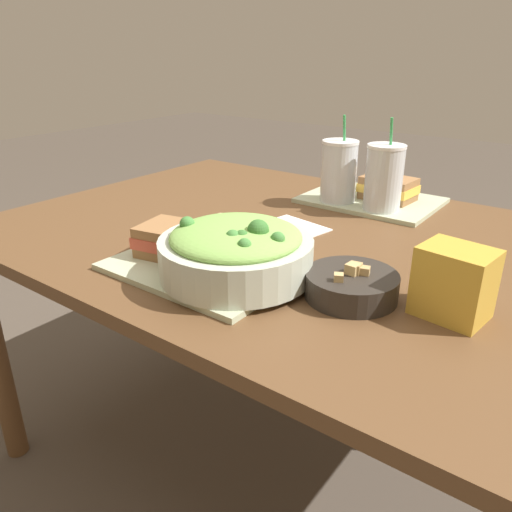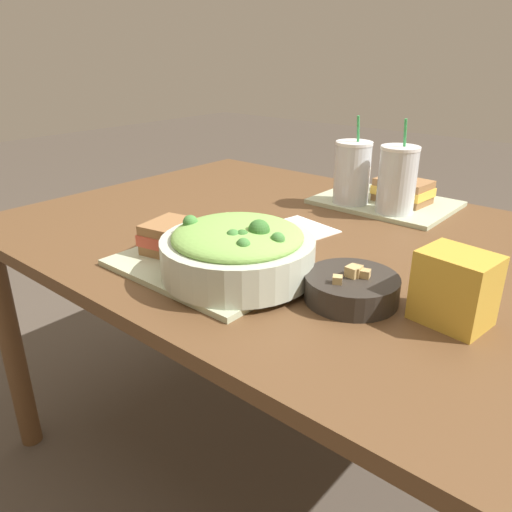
{
  "view_description": "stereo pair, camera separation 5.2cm",
  "coord_description": "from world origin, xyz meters",
  "px_view_note": "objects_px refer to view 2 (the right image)",
  "views": [
    {
      "loc": [
        0.63,
        -0.96,
        1.14
      ],
      "look_at": [
        0.14,
        -0.3,
        0.79
      ],
      "focal_mm": 35.0,
      "sensor_mm": 36.0,
      "label": 1
    },
    {
      "loc": [
        0.68,
        -0.93,
        1.14
      ],
      "look_at": [
        0.14,
        -0.3,
        0.79
      ],
      "focal_mm": 35.0,
      "sensor_mm": 36.0,
      "label": 2
    }
  ],
  "objects_px": {
    "salad_bowl": "(238,249)",
    "soup_bowl": "(351,287)",
    "chip_bag": "(455,288)",
    "sandwich_far": "(403,191)",
    "drink_cup_red": "(397,182)",
    "baguette_near": "(238,233)",
    "drink_cup_dark": "(352,175)",
    "napkin_folded": "(303,228)",
    "baguette_far": "(397,182)",
    "sandwich_near": "(179,238)"
  },
  "relations": [
    {
      "from": "baguette_far",
      "to": "drink_cup_red",
      "type": "distance_m",
      "value": 0.21
    },
    {
      "from": "soup_bowl",
      "to": "chip_bag",
      "type": "bearing_deg",
      "value": 14.19
    },
    {
      "from": "sandwich_far",
      "to": "drink_cup_red",
      "type": "bearing_deg",
      "value": -71.73
    },
    {
      "from": "baguette_near",
      "to": "sandwich_far",
      "type": "height_order",
      "value": "same"
    },
    {
      "from": "drink_cup_dark",
      "to": "drink_cup_red",
      "type": "height_order",
      "value": "drink_cup_red"
    },
    {
      "from": "soup_bowl",
      "to": "baguette_far",
      "type": "height_order",
      "value": "baguette_far"
    },
    {
      "from": "baguette_near",
      "to": "soup_bowl",
      "type": "bearing_deg",
      "value": -77.98
    },
    {
      "from": "salad_bowl",
      "to": "baguette_near",
      "type": "distance_m",
      "value": 0.14
    },
    {
      "from": "sandwich_far",
      "to": "chip_bag",
      "type": "height_order",
      "value": "chip_bag"
    },
    {
      "from": "baguette_far",
      "to": "sandwich_near",
      "type": "bearing_deg",
      "value": 176.13
    },
    {
      "from": "sandwich_far",
      "to": "napkin_folded",
      "type": "height_order",
      "value": "sandwich_far"
    },
    {
      "from": "baguette_near",
      "to": "chip_bag",
      "type": "xyz_separation_m",
      "value": [
        0.47,
        0.0,
        0.02
      ]
    },
    {
      "from": "sandwich_far",
      "to": "chip_bag",
      "type": "bearing_deg",
      "value": -53.25
    },
    {
      "from": "salad_bowl",
      "to": "chip_bag",
      "type": "xyz_separation_m",
      "value": [
        0.37,
        0.11,
        -0.0
      ]
    },
    {
      "from": "baguette_near",
      "to": "baguette_far",
      "type": "xyz_separation_m",
      "value": [
        0.06,
        0.64,
        0.0
      ]
    },
    {
      "from": "drink_cup_dark",
      "to": "drink_cup_red",
      "type": "relative_size",
      "value": 0.99
    },
    {
      "from": "soup_bowl",
      "to": "napkin_folded",
      "type": "bearing_deg",
      "value": 138.34
    },
    {
      "from": "drink_cup_red",
      "to": "chip_bag",
      "type": "relative_size",
      "value": 1.95
    },
    {
      "from": "soup_bowl",
      "to": "baguette_near",
      "type": "height_order",
      "value": "baguette_near"
    },
    {
      "from": "salad_bowl",
      "to": "drink_cup_dark",
      "type": "xyz_separation_m",
      "value": [
        -0.08,
        0.56,
        0.03
      ]
    },
    {
      "from": "sandwich_far",
      "to": "drink_cup_red",
      "type": "height_order",
      "value": "drink_cup_red"
    },
    {
      "from": "salad_bowl",
      "to": "chip_bag",
      "type": "distance_m",
      "value": 0.39
    },
    {
      "from": "salad_bowl",
      "to": "sandwich_far",
      "type": "relative_size",
      "value": 1.89
    },
    {
      "from": "soup_bowl",
      "to": "napkin_folded",
      "type": "height_order",
      "value": "soup_bowl"
    },
    {
      "from": "soup_bowl",
      "to": "baguette_near",
      "type": "distance_m",
      "value": 0.31
    },
    {
      "from": "sandwich_near",
      "to": "drink_cup_red",
      "type": "distance_m",
      "value": 0.6
    },
    {
      "from": "salad_bowl",
      "to": "drink_cup_dark",
      "type": "height_order",
      "value": "drink_cup_dark"
    },
    {
      "from": "baguette_near",
      "to": "salad_bowl",
      "type": "bearing_deg",
      "value": -118.77
    },
    {
      "from": "drink_cup_dark",
      "to": "napkin_folded",
      "type": "bearing_deg",
      "value": -88.49
    },
    {
      "from": "sandwich_near",
      "to": "sandwich_far",
      "type": "height_order",
      "value": "same"
    },
    {
      "from": "baguette_near",
      "to": "baguette_far",
      "type": "distance_m",
      "value": 0.64
    },
    {
      "from": "soup_bowl",
      "to": "drink_cup_dark",
      "type": "relative_size",
      "value": 0.7
    },
    {
      "from": "baguette_far",
      "to": "drink_cup_red",
      "type": "relative_size",
      "value": 0.36
    },
    {
      "from": "soup_bowl",
      "to": "drink_cup_red",
      "type": "relative_size",
      "value": 0.69
    },
    {
      "from": "baguette_far",
      "to": "drink_cup_dark",
      "type": "height_order",
      "value": "drink_cup_dark"
    },
    {
      "from": "salad_bowl",
      "to": "napkin_folded",
      "type": "relative_size",
      "value": 1.66
    },
    {
      "from": "soup_bowl",
      "to": "baguette_far",
      "type": "xyz_separation_m",
      "value": [
        -0.24,
        0.67,
        0.02
      ]
    },
    {
      "from": "drink_cup_dark",
      "to": "chip_bag",
      "type": "distance_m",
      "value": 0.64
    },
    {
      "from": "baguette_near",
      "to": "drink_cup_red",
      "type": "distance_m",
      "value": 0.48
    },
    {
      "from": "drink_cup_dark",
      "to": "drink_cup_red",
      "type": "xyz_separation_m",
      "value": [
        0.13,
        0.0,
        0.0
      ]
    },
    {
      "from": "drink_cup_red",
      "to": "chip_bag",
      "type": "bearing_deg",
      "value": -54.4
    },
    {
      "from": "baguette_far",
      "to": "salad_bowl",
      "type": "bearing_deg",
      "value": -171.01
    },
    {
      "from": "drink_cup_red",
      "to": "salad_bowl",
      "type": "bearing_deg",
      "value": -95.23
    },
    {
      "from": "salad_bowl",
      "to": "baguette_near",
      "type": "height_order",
      "value": "salad_bowl"
    },
    {
      "from": "salad_bowl",
      "to": "soup_bowl",
      "type": "bearing_deg",
      "value": 17.73
    },
    {
      "from": "sandwich_near",
      "to": "baguette_near",
      "type": "xyz_separation_m",
      "value": [
        0.07,
        0.1,
        0.0
      ]
    },
    {
      "from": "sandwich_far",
      "to": "baguette_far",
      "type": "xyz_separation_m",
      "value": [
        -0.06,
        0.08,
        0.0
      ]
    },
    {
      "from": "baguette_near",
      "to": "chip_bag",
      "type": "bearing_deg",
      "value": -70.59
    },
    {
      "from": "drink_cup_red",
      "to": "sandwich_far",
      "type": "bearing_deg",
      "value": 103.75
    },
    {
      "from": "soup_bowl",
      "to": "sandwich_far",
      "type": "height_order",
      "value": "sandwich_far"
    }
  ]
}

